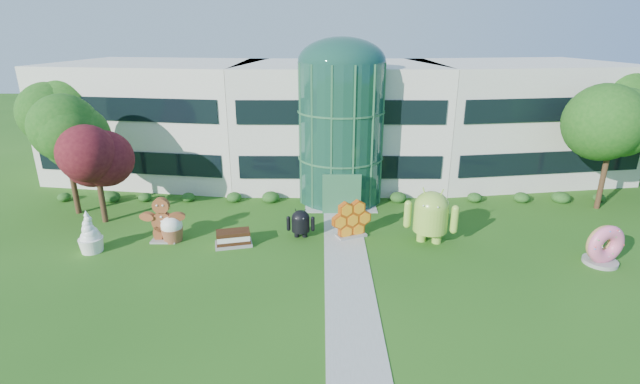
# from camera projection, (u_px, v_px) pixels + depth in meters

# --- Properties ---
(ground) EXTENTS (140.00, 140.00, 0.00)m
(ground) POSITION_uv_depth(u_px,v_px,m) (349.00, 281.00, 23.19)
(ground) COLOR #215114
(ground) RESTS_ON ground
(building) EXTENTS (46.00, 15.00, 9.30)m
(building) POSITION_uv_depth(u_px,v_px,m) (338.00, 121.00, 38.59)
(building) COLOR beige
(building) RESTS_ON ground
(atrium) EXTENTS (6.00, 6.00, 9.80)m
(atrium) POSITION_uv_depth(u_px,v_px,m) (341.00, 133.00, 32.86)
(atrium) COLOR #194738
(atrium) RESTS_ON ground
(walkway) EXTENTS (2.40, 20.00, 0.04)m
(walkway) POSITION_uv_depth(u_px,v_px,m) (347.00, 262.00, 25.07)
(walkway) COLOR #9E9E93
(walkway) RESTS_ON ground
(tree_red) EXTENTS (4.00, 4.00, 6.00)m
(tree_red) POSITION_uv_depth(u_px,v_px,m) (98.00, 178.00, 29.30)
(tree_red) COLOR #3F0C14
(tree_red) RESTS_ON ground
(trees_backdrop) EXTENTS (52.00, 8.00, 8.40)m
(trees_backdrop) POSITION_uv_depth(u_px,v_px,m) (340.00, 140.00, 34.03)
(trees_backdrop) COLOR #184C13
(trees_backdrop) RESTS_ON ground
(android_green) EXTENTS (3.72, 3.01, 3.66)m
(android_green) POSITION_uv_depth(u_px,v_px,m) (431.00, 213.00, 26.85)
(android_green) COLOR #8DBD3C
(android_green) RESTS_ON ground
(android_black) EXTENTS (1.80, 1.24, 2.00)m
(android_black) POSITION_uv_depth(u_px,v_px,m) (301.00, 222.00, 27.76)
(android_black) COLOR black
(android_black) RESTS_ON ground
(donut) EXTENTS (2.38, 1.56, 2.27)m
(donut) POSITION_uv_depth(u_px,v_px,m) (604.00, 244.00, 24.54)
(donut) COLOR #E7588F
(donut) RESTS_ON ground
(gingerbread) EXTENTS (2.99, 1.18, 2.75)m
(gingerbread) POSITION_uv_depth(u_px,v_px,m) (163.00, 219.00, 27.14)
(gingerbread) COLOR brown
(gingerbread) RESTS_ON ground
(ice_cream_sandwich) EXTENTS (2.29, 1.51, 0.94)m
(ice_cream_sandwich) POSITION_uv_depth(u_px,v_px,m) (233.00, 238.00, 26.80)
(ice_cream_sandwich) COLOR black
(ice_cream_sandwich) RESTS_ON ground
(honeycomb) EXTENTS (2.80, 1.92, 2.07)m
(honeycomb) POSITION_uv_depth(u_px,v_px,m) (351.00, 221.00, 27.78)
(honeycomb) COLOR orange
(honeycomb) RESTS_ON ground
(froyo) EXTENTS (1.65, 1.65, 2.45)m
(froyo) POSITION_uv_depth(u_px,v_px,m) (89.00, 232.00, 25.85)
(froyo) COLOR white
(froyo) RESTS_ON ground
(cupcake) EXTENTS (1.54, 1.54, 1.62)m
(cupcake) POSITION_uv_depth(u_px,v_px,m) (172.00, 228.00, 27.30)
(cupcake) COLOR white
(cupcake) RESTS_ON ground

